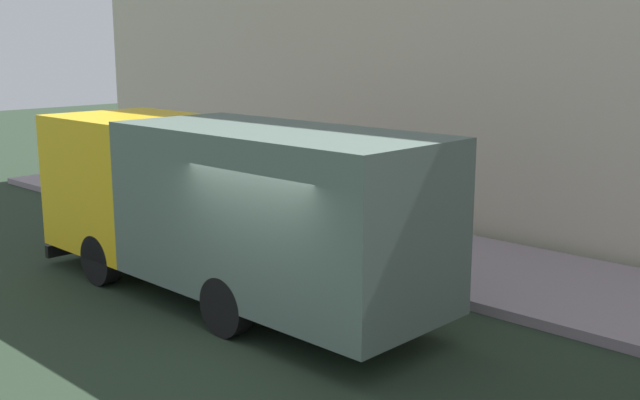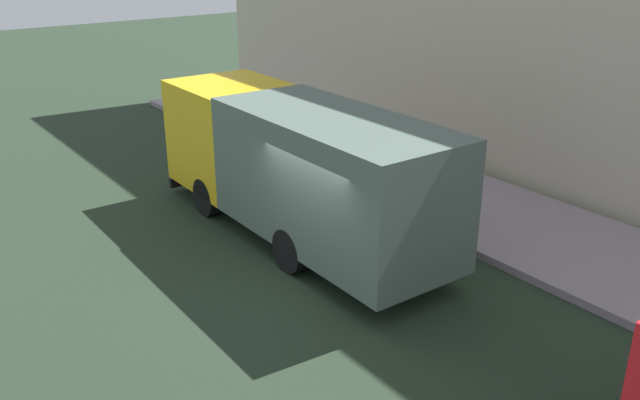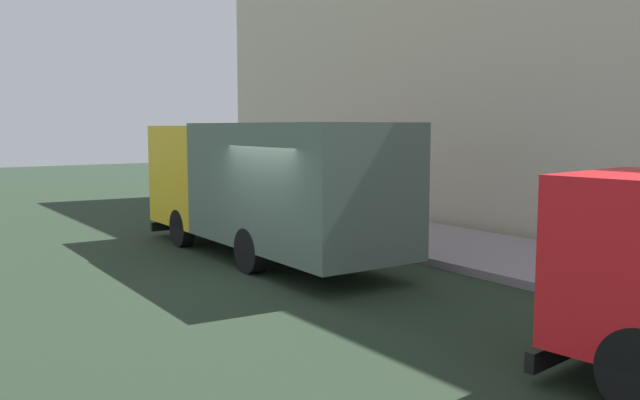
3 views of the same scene
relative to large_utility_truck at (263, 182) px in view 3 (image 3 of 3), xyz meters
name	(u,v)px [view 3 (image 3 of 3)]	position (x,y,z in m)	size (l,w,h in m)	color
ground	(283,277)	(-0.71, -1.96, -1.66)	(80.00, 80.00, 0.00)	#213021
sidewalk	(460,247)	(4.14, -1.96, -1.58)	(3.68, 30.00, 0.16)	gray
building_facade	(533,23)	(6.48, -1.96, 3.71)	(0.50, 30.00, 10.74)	beige
large_utility_truck	(263,182)	(0.00, 0.00, 0.00)	(2.40, 8.12, 2.94)	gold
pedestrian_walking	(302,188)	(3.43, 3.72, -0.61)	(0.39, 0.39, 1.69)	#433049
traffic_cone_orange	(299,213)	(2.86, 2.97, -1.21)	(0.39, 0.39, 0.56)	orange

